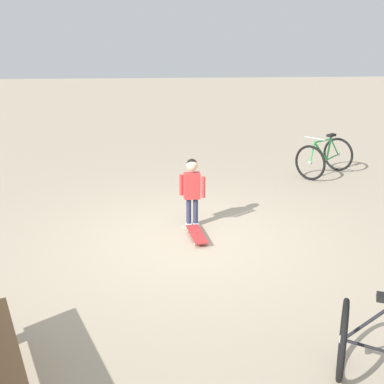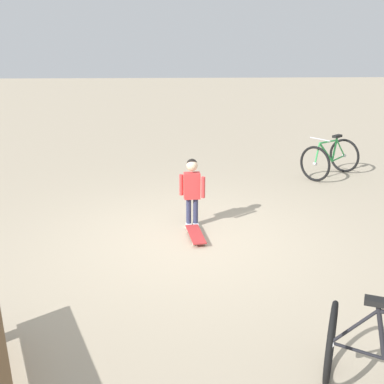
{
  "view_description": "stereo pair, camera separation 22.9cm",
  "coord_description": "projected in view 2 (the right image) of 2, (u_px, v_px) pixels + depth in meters",
  "views": [
    {
      "loc": [
        6.38,
        -0.44,
        2.86
      ],
      "look_at": [
        -0.53,
        0.05,
        0.55
      ],
      "focal_mm": 45.42,
      "sensor_mm": 36.0,
      "label": 1
    },
    {
      "loc": [
        6.39,
        -0.21,
        2.86
      ],
      "look_at": [
        -0.53,
        0.05,
        0.55
      ],
      "focal_mm": 45.42,
      "sensor_mm": 36.0,
      "label": 2
    }
  ],
  "objects": [
    {
      "name": "ground_plane",
      "position": [
        190.0,
        240.0,
        6.97
      ],
      "size": [
        50.0,
        50.0,
        0.0
      ],
      "primitive_type": "plane",
      "color": "tan"
    },
    {
      "name": "skateboard",
      "position": [
        196.0,
        234.0,
        7.01
      ],
      "size": [
        0.71,
        0.28,
        0.07
      ],
      "color": "#B22D2D",
      "rests_on": "ground"
    },
    {
      "name": "bicycle_near",
      "position": [
        330.0,
        158.0,
        9.89
      ],
      "size": [
        1.22,
        1.28,
        0.85
      ],
      "color": "black",
      "rests_on": "ground"
    },
    {
      "name": "child_person",
      "position": [
        192.0,
        185.0,
        7.26
      ],
      "size": [
        0.21,
        0.38,
        1.06
      ],
      "color": "#2D3351",
      "rests_on": "ground"
    }
  ]
}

